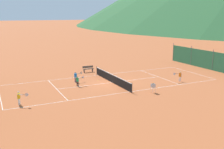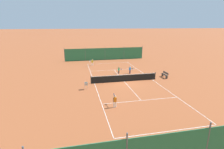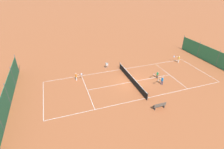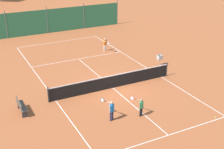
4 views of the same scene
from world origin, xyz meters
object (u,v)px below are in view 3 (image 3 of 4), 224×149
Objects in this scene: tennis_ball_alley_left at (169,92)px; courtside_bench at (160,106)px; tennis_net at (132,79)px; player_near_service at (157,74)px; player_near_baseline at (162,80)px; tennis_ball_by_net_right at (156,65)px; player_far_service at (76,76)px; tennis_ball_mid_court at (143,85)px; ball_hopper at (107,64)px; player_far_baseline at (179,59)px.

courtside_bench reaches higher than tennis_ball_alley_left.
player_near_service is at bearing -93.68° from tennis_net.
player_near_baseline reaches higher than tennis_net.
player_near_service is 0.74× the size of courtside_bench.
tennis_ball_by_net_right is (7.50, -2.75, 0.00)m from tennis_ball_alley_left.
tennis_ball_by_net_right is (3.75, -2.22, -0.62)m from player_near_service.
player_far_service reaches higher than courtside_bench.
player_far_service reaches higher than tennis_ball_mid_court.
player_near_baseline is 1.01× the size of player_far_service.
player_far_service reaches higher than tennis_ball_by_net_right.
tennis_ball_mid_court is 0.07× the size of ball_hopper.
player_far_baseline reaches higher than player_near_service.
player_far_service reaches higher than tennis_ball_alley_left.
tennis_ball_by_net_right is at bearing -60.69° from tennis_net.
player_near_service reaches higher than tennis_ball_alley_left.
player_far_baseline is 1.01× the size of player_far_service.
player_near_service reaches higher than tennis_ball_mid_court.
player_near_baseline is 6.09m from tennis_ball_by_net_right.
player_near_service is at bearing 149.31° from tennis_ball_by_net_right.
player_far_service is 1.35× the size of ball_hopper.
player_far_baseline is at bearing -88.87° from player_far_service.
player_near_service is 1.24× the size of ball_hopper.
player_near_baseline is at bearing -35.72° from courtside_bench.
player_far_baseline reaches higher than ball_hopper.
tennis_ball_mid_court is (-1.15, 2.81, -0.62)m from player_near_service.
player_near_service is (-3.59, 6.47, -0.06)m from player_far_baseline.
player_far_baseline reaches higher than tennis_ball_alley_left.
courtside_bench is at bearing 144.28° from player_near_baseline.
player_far_baseline is 4.31m from tennis_ball_by_net_right.
tennis_ball_mid_court is 7.02m from tennis_ball_by_net_right.
player_far_service is at bearing 39.97° from courtside_bench.
ball_hopper reaches higher than tennis_ball_alley_left.
player_near_service is 1.77m from player_near_baseline.
player_far_service is 9.56m from tennis_ball_mid_court.
player_far_service reaches higher than tennis_net.
ball_hopper is at bearing 81.01° from player_far_baseline.
courtside_bench is (-11.64, -2.52, -0.21)m from ball_hopper.
player_far_service reaches higher than player_near_service.
tennis_ball_by_net_right is at bearing -87.83° from player_far_service.
player_near_service is 0.90× the size of player_near_baseline.
tennis_net is at bearing 107.64° from player_far_baseline.
player_near_baseline reaches higher than player_near_service.
player_near_baseline is 1.37× the size of ball_hopper.
player_near_service reaches higher than ball_hopper.
ball_hopper reaches higher than tennis_ball_mid_court.
ball_hopper is at bearing 77.58° from tennis_ball_by_net_right.
tennis_ball_mid_court is 0.04× the size of courtside_bench.
player_near_service is 11.74m from player_far_service.
tennis_ball_by_net_right is at bearing -25.04° from player_near_baseline.
tennis_net is 139.09× the size of tennis_ball_mid_court.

